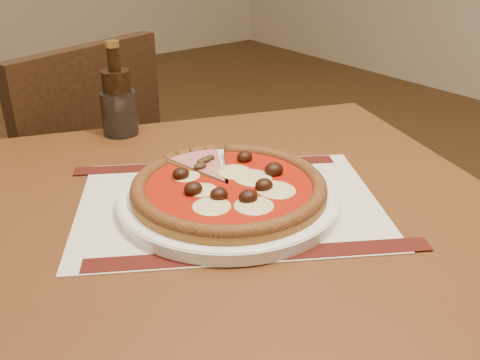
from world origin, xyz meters
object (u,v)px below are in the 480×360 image
at_px(table, 247,256).
at_px(chair_far, 75,185).
at_px(plate, 229,198).
at_px(water_glass, 120,113).
at_px(pizza, 229,187).
at_px(bottle, 118,99).

relative_size(table, chair_far, 1.15).
height_order(plate, water_glass, water_glass).
bearing_deg(chair_far, water_glass, 74.18).
xyz_separation_m(table, pizza, (-0.03, 0.01, 0.13)).
bearing_deg(water_glass, plate, -90.43).
distance_m(plate, bottle, 0.39).
xyz_separation_m(chair_far, bottle, (0.01, -0.31, 0.32)).
bearing_deg(pizza, water_glass, 89.56).
distance_m(plate, water_glass, 0.38).
distance_m(chair_far, water_glass, 0.42).
bearing_deg(table, plate, 158.91).
bearing_deg(water_glass, bottle, 160.08).
relative_size(pizza, water_glass, 3.40).
distance_m(table, bottle, 0.43).
relative_size(chair_far, plate, 2.61).
relative_size(plate, water_glass, 3.86).
height_order(table, chair_far, chair_far).
bearing_deg(plate, pizza, -98.59).
bearing_deg(plate, water_glass, 89.57).
distance_m(table, chair_far, 0.72).
distance_m(table, pizza, 0.14).
xyz_separation_m(table, water_glass, (-0.03, 0.39, 0.15)).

